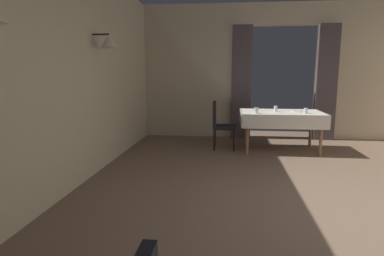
# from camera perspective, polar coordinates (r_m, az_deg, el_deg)

# --- Properties ---
(ground) EXTENTS (10.08, 10.08, 0.00)m
(ground) POSITION_cam_1_polar(r_m,az_deg,el_deg) (3.91, 24.30, -13.44)
(ground) COLOR #7A604C
(wall_left) EXTENTS (0.49, 8.40, 3.00)m
(wall_left) POSITION_cam_1_polar(r_m,az_deg,el_deg) (3.97, -24.26, 9.16)
(wall_left) COLOR beige
(wall_left) RESTS_ON ground
(wall_back) EXTENTS (6.40, 0.27, 3.00)m
(wall_back) POSITION_cam_1_polar(r_m,az_deg,el_deg) (7.70, 15.57, 9.51)
(wall_back) COLOR beige
(wall_back) RESTS_ON ground
(dining_table_mid) EXTENTS (1.54, 1.01, 0.75)m
(dining_table_mid) POSITION_cam_1_polar(r_m,az_deg,el_deg) (6.45, 15.29, 2.03)
(dining_table_mid) COLOR olive
(dining_table_mid) RESTS_ON ground
(chair_mid_left) EXTENTS (0.44, 0.44, 0.93)m
(chair_mid_left) POSITION_cam_1_polar(r_m,az_deg,el_deg) (6.39, 4.98, 0.90)
(chair_mid_left) COLOR black
(chair_mid_left) RESTS_ON ground
(glass_mid_a) EXTENTS (0.06, 0.06, 0.11)m
(glass_mid_a) POSITION_cam_1_polar(r_m,az_deg,el_deg) (6.39, 14.37, 3.27)
(glass_mid_a) COLOR silver
(glass_mid_a) RESTS_ON dining_table_mid
(glass_mid_b) EXTENTS (0.07, 0.07, 0.10)m
(glass_mid_b) POSITION_cam_1_polar(r_m,az_deg,el_deg) (6.27, 19.22, 2.87)
(glass_mid_b) COLOR silver
(glass_mid_b) RESTS_ON dining_table_mid
(plate_mid_c) EXTENTS (0.22, 0.22, 0.01)m
(plate_mid_c) POSITION_cam_1_polar(r_m,az_deg,el_deg) (6.52, 17.98, 2.77)
(plate_mid_c) COLOR white
(plate_mid_c) RESTS_ON dining_table_mid
(glass_mid_d) EXTENTS (0.07, 0.07, 0.11)m
(glass_mid_d) POSITION_cam_1_polar(r_m,az_deg,el_deg) (6.06, 11.17, 3.03)
(glass_mid_d) COLOR silver
(glass_mid_d) RESTS_ON dining_table_mid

